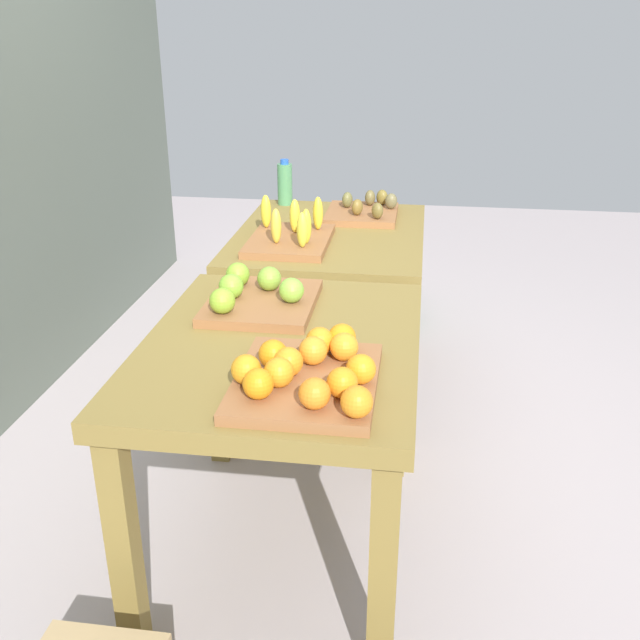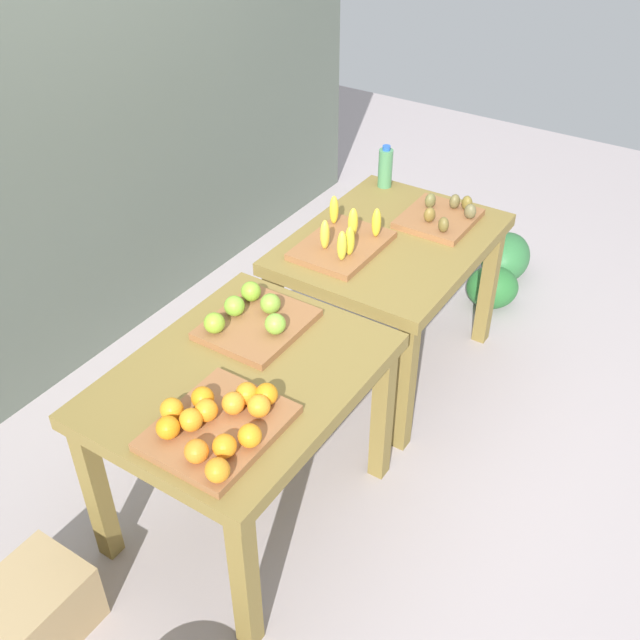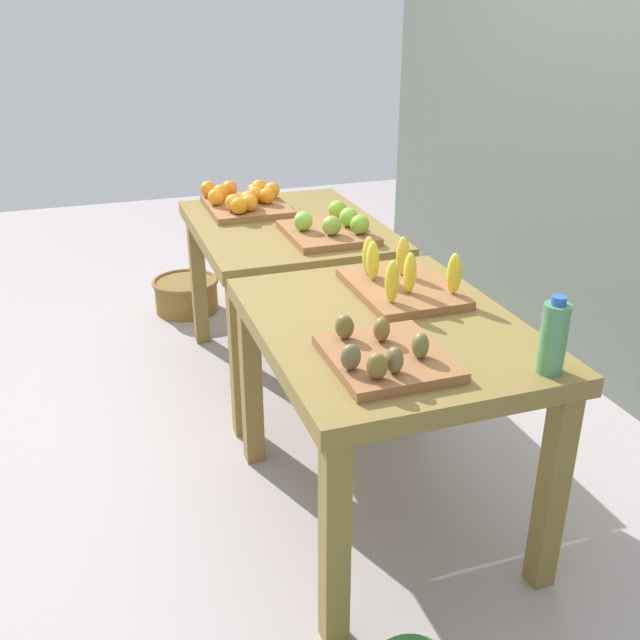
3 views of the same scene
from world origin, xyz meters
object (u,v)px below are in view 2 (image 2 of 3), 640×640
object	(u,v)px
banana_crate	(343,241)
kiwi_bin	(441,216)
cardboard_produce_box	(30,613)
orange_bin	(218,423)
watermelon_pile	(501,268)
display_table_right	(390,258)
water_bottle	(385,168)
display_table_left	(243,395)
apple_bin	(254,319)

from	to	relation	value
banana_crate	kiwi_bin	size ratio (longest dim) A/B	1.22
kiwi_bin	cardboard_produce_box	xyz separation A→B (m)	(-2.23, 0.42, -0.64)
orange_bin	banana_crate	size ratio (longest dim) A/B	1.01
banana_crate	watermelon_pile	size ratio (longest dim) A/B	0.63
display_table_right	water_bottle	xyz separation A→B (m)	(0.44, 0.28, 0.21)
water_bottle	display_table_left	bearing A→B (deg)	-169.85
orange_bin	watermelon_pile	xyz separation A→B (m)	(2.37, -0.11, -0.65)
display_table_right	cardboard_produce_box	world-z (taller)	display_table_right
apple_bin	kiwi_bin	world-z (taller)	apple_bin
display_table_left	display_table_right	distance (m)	1.12
orange_bin	apple_bin	world-z (taller)	apple_bin
banana_crate	watermelon_pile	world-z (taller)	banana_crate
cardboard_produce_box	apple_bin	bearing A→B (deg)	-9.14
display_table_left	apple_bin	xyz separation A→B (m)	(0.25, 0.12, 0.14)
display_table_left	orange_bin	distance (m)	0.34
water_bottle	watermelon_pile	world-z (taller)	water_bottle
orange_bin	cardboard_produce_box	bearing A→B (deg)	143.84
water_bottle	cardboard_produce_box	size ratio (longest dim) A/B	0.55
watermelon_pile	cardboard_produce_box	world-z (taller)	watermelon_pile
display_table_left	apple_bin	bearing A→B (deg)	26.63
kiwi_bin	display_table_left	bearing A→B (deg)	174.85
display_table_right	water_bottle	world-z (taller)	water_bottle
cardboard_produce_box	banana_crate	bearing A→B (deg)	-5.30
display_table_left	water_bottle	xyz separation A→B (m)	(1.56, 0.28, 0.21)
orange_bin	apple_bin	xyz separation A→B (m)	(0.52, 0.25, -0.01)
banana_crate	display_table_left	bearing A→B (deg)	-171.64
display_table_left	orange_bin	size ratio (longest dim) A/B	2.33
apple_bin	kiwi_bin	xyz separation A→B (m)	(1.13, -0.25, -0.01)
display_table_right	kiwi_bin	xyz separation A→B (m)	(0.26, -0.12, 0.14)
kiwi_bin	apple_bin	bearing A→B (deg)	167.70
orange_bin	water_bottle	world-z (taller)	water_bottle
apple_bin	water_bottle	world-z (taller)	water_bottle
water_bottle	cardboard_produce_box	bearing A→B (deg)	179.51
apple_bin	watermelon_pile	xyz separation A→B (m)	(1.85, -0.36, -0.65)
apple_bin	cardboard_produce_box	distance (m)	1.29
banana_crate	kiwi_bin	distance (m)	0.53
display_table_left	kiwi_bin	world-z (taller)	kiwi_bin
water_bottle	orange_bin	bearing A→B (deg)	-167.57
display_table_left	cardboard_produce_box	xyz separation A→B (m)	(-0.86, 0.30, -0.50)
display_table_right	kiwi_bin	bearing A→B (deg)	-25.64
cardboard_produce_box	orange_bin	bearing A→B (deg)	-36.16
apple_bin	watermelon_pile	world-z (taller)	apple_bin
kiwi_bin	cardboard_produce_box	bearing A→B (deg)	169.25
kiwi_bin	water_bottle	xyz separation A→B (m)	(0.18, 0.40, 0.07)
watermelon_pile	kiwi_bin	bearing A→B (deg)	171.22
watermelon_pile	water_bottle	bearing A→B (deg)	135.94
apple_bin	cardboard_produce_box	world-z (taller)	apple_bin
water_bottle	display_table_right	bearing A→B (deg)	-147.65
banana_crate	water_bottle	bearing A→B (deg)	12.67
apple_bin	display_table_left	bearing A→B (deg)	-153.37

